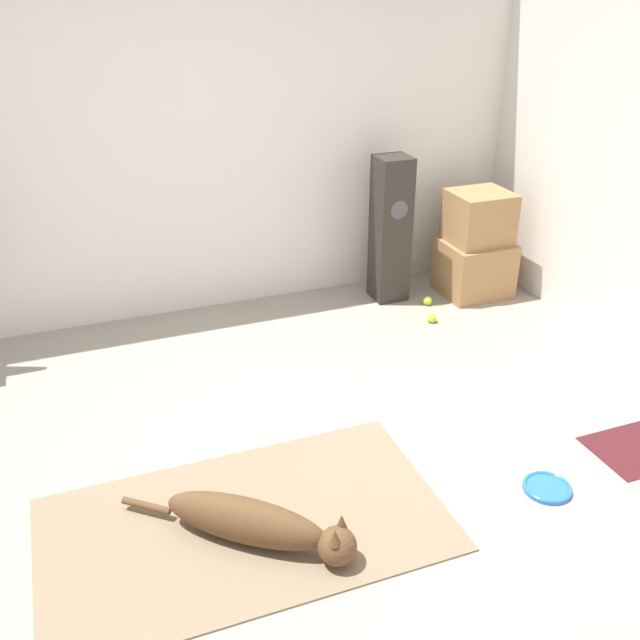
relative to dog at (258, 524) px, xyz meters
name	(u,v)px	position (x,y,z in m)	size (l,w,h in m)	color
ground_plane	(253,494)	(0.07, 0.31, -0.11)	(12.00, 12.00, 0.00)	#9E9384
wall_back	(152,128)	(0.07, 2.41, 1.16)	(8.00, 0.06, 2.55)	silver
area_rug	(245,524)	(-0.03, 0.13, -0.11)	(1.76, 1.00, 0.01)	#847056
dog	(258,524)	(0.00, 0.00, 0.00)	(0.87, 0.74, 0.21)	brown
frisbee	(547,488)	(1.36, -0.15, -0.10)	(0.23, 0.23, 0.03)	blue
cardboard_box_lower	(474,267)	(2.23, 1.92, 0.09)	(0.47, 0.44, 0.40)	#A87A4C
cardboard_box_upper	(479,217)	(2.23, 1.92, 0.47)	(0.41, 0.38, 0.37)	#A87A4C
floor_speaker	(390,230)	(1.60, 2.07, 0.41)	(0.23, 0.24, 1.04)	#2D2823
tennis_ball_by_boxes	(432,318)	(1.71, 1.58, -0.08)	(0.07, 0.07, 0.07)	#C6E033
tennis_ball_near_speaker	(427,301)	(1.81, 1.84, -0.08)	(0.07, 0.07, 0.07)	#C6E033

